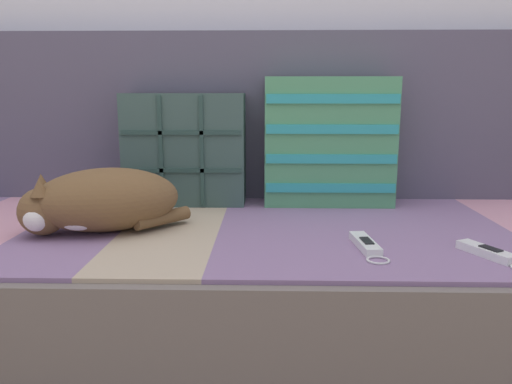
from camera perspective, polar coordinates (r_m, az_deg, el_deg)
The scene contains 8 objects.
ground_plane at distance 1.42m, azimuth -4.08°, elevation -20.06°, with size 14.00×14.00×0.00m, color #7A6651.
couch at distance 1.42m, azimuth -3.82°, elevation -11.33°, with size 2.10×0.91×0.39m.
sofa_backrest at distance 1.69m, azimuth -2.85°, elevation 8.67°, with size 2.05×0.14×0.53m.
throw_pillow_quilted at distance 1.57m, azimuth -8.12°, elevation 4.86°, with size 0.37×0.14×0.34m.
throw_pillow_striped at distance 1.56m, azimuth 8.34°, elevation 5.69°, with size 0.40×0.14×0.39m.
sleeping_cat at distance 1.31m, azimuth -17.57°, elevation -1.05°, with size 0.41×0.32×0.16m.
game_remote_near at distance 1.15m, azimuth 12.47°, elevation -5.91°, with size 0.06×0.20×0.02m.
game_remote_far at distance 1.18m, azimuth 25.11°, elevation -6.32°, with size 0.12×0.18×0.02m.
Camera 1 is at (0.12, -1.21, 0.74)m, focal length 35.00 mm.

